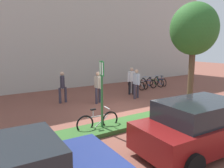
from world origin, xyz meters
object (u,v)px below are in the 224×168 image
object	(u,v)px
tree_sidewalk	(194,30)
bike_at_sign	(98,121)
bollard_steel	(131,86)
person_shirt_white	(98,85)
bike_rack_cluster	(149,83)
person_casual_tan	(132,79)
car_maroon_wagon	(202,126)
person_shirt_blue	(136,82)
person_suited_navy	(62,85)
parking_sign_post	(102,86)

from	to	relation	value
tree_sidewalk	bike_at_sign	bearing A→B (deg)	179.40
bollard_steel	person_shirt_white	xyz separation A→B (m)	(-3.09, -1.12, 0.53)
bike_rack_cluster	person_casual_tan	bearing A→B (deg)	-154.97
tree_sidewalk	bike_rack_cluster	xyz separation A→B (m)	(2.19, 5.34, -3.46)
bike_at_sign	bike_rack_cluster	distance (m)	9.01
bike_rack_cluster	car_maroon_wagon	bearing A→B (deg)	-123.21
bike_rack_cluster	person_shirt_blue	bearing A→B (deg)	-143.75
bike_at_sign	car_maroon_wagon	world-z (taller)	car_maroon_wagon
person_suited_navy	bike_at_sign	bearing A→B (deg)	-94.58
bollard_steel	car_maroon_wagon	xyz separation A→B (m)	(-3.17, -7.55, 0.31)
person_casual_tan	bike_rack_cluster	bearing A→B (deg)	25.03
parking_sign_post	car_maroon_wagon	size ratio (longest dim) A/B	0.59
person_casual_tan	person_shirt_white	distance (m)	2.92
bollard_steel	person_shirt_blue	xyz separation A→B (m)	(-0.65, -1.38, 0.53)
tree_sidewalk	car_maroon_wagon	xyz separation A→B (m)	(-3.26, -2.97, -3.05)
bollard_steel	person_shirt_white	bearing A→B (deg)	-159.99
tree_sidewalk	car_maroon_wagon	world-z (taller)	tree_sidewalk
person_casual_tan	car_maroon_wagon	world-z (taller)	person_casual_tan
bike_rack_cluster	car_maroon_wagon	size ratio (longest dim) A/B	0.73
bollard_steel	person_shirt_white	world-z (taller)	person_shirt_white
person_suited_navy	person_shirt_blue	distance (m)	4.23
bike_rack_cluster	person_shirt_white	world-z (taller)	person_shirt_white
bollard_steel	person_casual_tan	size ratio (longest dim) A/B	0.52
bike_at_sign	person_shirt_blue	bearing A→B (deg)	35.75
bike_rack_cluster	person_casual_tan	distance (m)	2.87
bike_rack_cluster	bollard_steel	bearing A→B (deg)	-161.39
bike_at_sign	person_shirt_blue	world-z (taller)	person_shirt_blue
person_casual_tan	person_shirt_white	bearing A→B (deg)	-165.96
person_casual_tan	person_shirt_white	world-z (taller)	same
bollard_steel	car_maroon_wagon	size ratio (longest dim) A/B	0.21
person_suited_navy	person_shirt_white	xyz separation A→B (m)	(1.57, -1.12, 0.00)
tree_sidewalk	bollard_steel	size ratio (longest dim) A/B	5.62
person_shirt_white	car_maroon_wagon	world-z (taller)	person_shirt_white
car_maroon_wagon	bike_at_sign	bearing A→B (deg)	121.49
bike_rack_cluster	person_shirt_white	bearing A→B (deg)	-160.58
parking_sign_post	person_shirt_blue	size ratio (longest dim) A/B	1.51
bollard_steel	person_casual_tan	xyz separation A→B (m)	(-0.26, -0.42, 0.53)
bollard_steel	person_suited_navy	bearing A→B (deg)	-179.96
person_suited_navy	bollard_steel	bearing A→B (deg)	0.04
person_shirt_white	bike_rack_cluster	bearing A→B (deg)	19.42
bike_rack_cluster	person_shirt_white	xyz separation A→B (m)	(-5.36, -1.89, 0.64)
person_shirt_white	car_maroon_wagon	size ratio (longest dim) A/B	0.39
parking_sign_post	person_shirt_blue	world-z (taller)	parking_sign_post
person_shirt_blue	car_maroon_wagon	xyz separation A→B (m)	(-2.51, -6.16, -0.23)
parking_sign_post	person_shirt_white	size ratio (longest dim) A/B	1.51
person_casual_tan	person_shirt_white	size ratio (longest dim) A/B	1.00
person_suited_navy	person_shirt_white	size ratio (longest dim) A/B	1.00
bike_at_sign	bollard_steel	xyz separation A→B (m)	(5.02, 4.52, 0.10)
person_shirt_white	bike_at_sign	bearing A→B (deg)	-119.59
bollard_steel	person_shirt_blue	size ratio (longest dim) A/B	0.52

